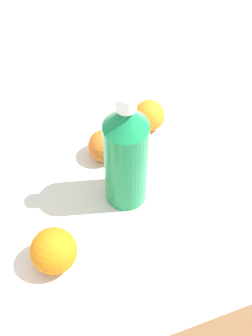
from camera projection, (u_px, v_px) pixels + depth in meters
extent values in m
plane|color=silver|center=(119.00, 187.00, 0.95)|extent=(2.40, 2.40, 0.00)
cylinder|color=#198C4C|center=(126.00, 163.00, 0.86)|extent=(0.07, 0.07, 0.19)
cone|color=#198C4C|center=(126.00, 117.00, 0.77)|extent=(0.07, 0.07, 0.04)
cylinder|color=white|center=(126.00, 102.00, 0.74)|extent=(0.03, 0.03, 0.03)
sphere|color=orange|center=(149.00, 115.00, 1.01)|extent=(0.06, 0.06, 0.06)
sphere|color=orange|center=(54.00, 251.00, 0.83)|extent=(0.08, 0.08, 0.08)
sphere|color=orange|center=(104.00, 146.00, 0.97)|extent=(0.06, 0.06, 0.06)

